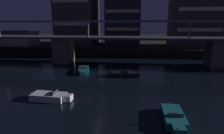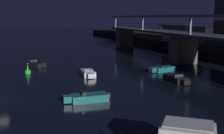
# 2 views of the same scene
# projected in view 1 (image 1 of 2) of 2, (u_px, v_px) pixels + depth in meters

# --- Properties ---
(far_riverbank) EXTENTS (240.00, 80.00, 2.20)m
(far_riverbank) POSITION_uv_depth(u_px,v_px,m) (136.00, 40.00, 86.35)
(far_riverbank) COLOR black
(far_riverbank) RESTS_ON ground
(river_bridge) EXTENTS (104.93, 6.40, 9.38)m
(river_bridge) POSITION_uv_depth(u_px,v_px,m) (137.00, 45.00, 39.26)
(river_bridge) COLOR #605B51
(river_bridge) RESTS_ON ground
(tower_west_tall) EXTENTS (10.40, 11.77, 25.63)m
(tower_west_tall) POSITION_uv_depth(u_px,v_px,m) (124.00, 3.00, 56.73)
(tower_west_tall) COLOR #282833
(tower_west_tall) RESTS_ON far_riverbank
(tower_central) EXTENTS (12.03, 13.20, 25.85)m
(tower_central) POSITION_uv_depth(u_px,v_px,m) (195.00, 1.00, 50.73)
(tower_central) COLOR #38332D
(tower_central) RESTS_ON far_riverbank
(waterfront_pavilion) EXTENTS (12.40, 7.40, 4.70)m
(waterfront_pavilion) POSITION_uv_depth(u_px,v_px,m) (15.00, 38.00, 55.25)
(waterfront_pavilion) COLOR #B2AD9E
(waterfront_pavilion) RESTS_ON far_riverbank
(speedboat_near_right) EXTENTS (5.22, 1.98, 1.16)m
(speedboat_near_right) POSITION_uv_depth(u_px,v_px,m) (50.00, 97.00, 21.33)
(speedboat_near_right) COLOR silver
(speedboat_near_right) RESTS_ON ground
(speedboat_mid_center) EXTENTS (5.21, 1.95, 1.16)m
(speedboat_mid_center) POSITION_uv_depth(u_px,v_px,m) (124.00, 74.00, 30.81)
(speedboat_mid_center) COLOR black
(speedboat_mid_center) RESTS_ON ground
(speedboat_mid_right) EXTENTS (2.63, 5.21, 1.16)m
(speedboat_mid_right) POSITION_uv_depth(u_px,v_px,m) (84.00, 70.00, 33.58)
(speedboat_mid_right) COLOR #196066
(speedboat_mid_right) RESTS_ON ground
(speedboat_far_left) EXTENTS (1.85, 5.20, 1.16)m
(speedboat_far_left) POSITION_uv_depth(u_px,v_px,m) (174.00, 118.00, 16.57)
(speedboat_far_left) COLOR #196066
(speedboat_far_left) RESTS_ON ground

